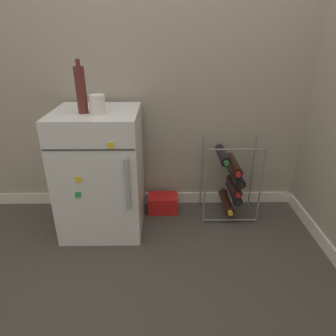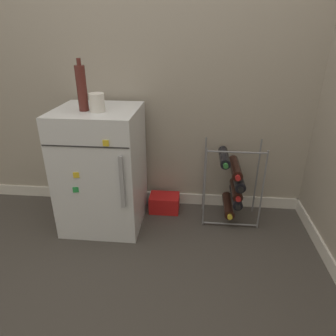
{
  "view_description": "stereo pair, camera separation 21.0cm",
  "coord_description": "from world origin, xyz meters",
  "px_view_note": "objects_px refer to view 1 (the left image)",
  "views": [
    {
      "loc": [
        -0.03,
        -1.61,
        1.3
      ],
      "look_at": [
        -0.0,
        0.3,
        0.42
      ],
      "focal_mm": 32.0,
      "sensor_mm": 36.0,
      "label": 1
    },
    {
      "loc": [
        0.18,
        -1.61,
        1.3
      ],
      "look_at": [
        -0.0,
        0.3,
        0.42
      ],
      "focal_mm": 32.0,
      "sensor_mm": 36.0,
      "label": 2
    }
  ],
  "objects_px": {
    "mini_fridge": "(101,172)",
    "fridge_top_cup": "(97,104)",
    "fridge_top_bottle": "(81,90)",
    "wine_rack": "(231,180)",
    "soda_box": "(163,203)"
  },
  "relations": [
    {
      "from": "mini_fridge",
      "to": "fridge_top_bottle",
      "type": "xyz_separation_m",
      "value": [
        -0.06,
        -0.06,
        0.56
      ]
    },
    {
      "from": "mini_fridge",
      "to": "fridge_top_bottle",
      "type": "bearing_deg",
      "value": -135.86
    },
    {
      "from": "wine_rack",
      "to": "fridge_top_bottle",
      "type": "height_order",
      "value": "fridge_top_bottle"
    },
    {
      "from": "wine_rack",
      "to": "fridge_top_bottle",
      "type": "xyz_separation_m",
      "value": [
        -0.98,
        -0.17,
        0.69
      ]
    },
    {
      "from": "mini_fridge",
      "to": "fridge_top_cup",
      "type": "relative_size",
      "value": 7.51
    },
    {
      "from": "mini_fridge",
      "to": "fridge_top_bottle",
      "type": "distance_m",
      "value": 0.57
    },
    {
      "from": "soda_box",
      "to": "fridge_top_bottle",
      "type": "xyz_separation_m",
      "value": [
        -0.48,
        -0.23,
        0.92
      ]
    },
    {
      "from": "mini_fridge",
      "to": "fridge_top_cup",
      "type": "distance_m",
      "value": 0.49
    },
    {
      "from": "mini_fridge",
      "to": "wine_rack",
      "type": "bearing_deg",
      "value": 6.81
    },
    {
      "from": "wine_rack",
      "to": "fridge_top_cup",
      "type": "relative_size",
      "value": 5.33
    },
    {
      "from": "soda_box",
      "to": "fridge_top_cup",
      "type": "height_order",
      "value": "fridge_top_cup"
    },
    {
      "from": "mini_fridge",
      "to": "wine_rack",
      "type": "relative_size",
      "value": 1.41
    },
    {
      "from": "fridge_top_bottle",
      "to": "fridge_top_cup",
      "type": "bearing_deg",
      "value": -10.87
    },
    {
      "from": "mini_fridge",
      "to": "fridge_top_cup",
      "type": "bearing_deg",
      "value": -63.74
    },
    {
      "from": "wine_rack",
      "to": "fridge_top_bottle",
      "type": "bearing_deg",
      "value": -170.42
    }
  ]
}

